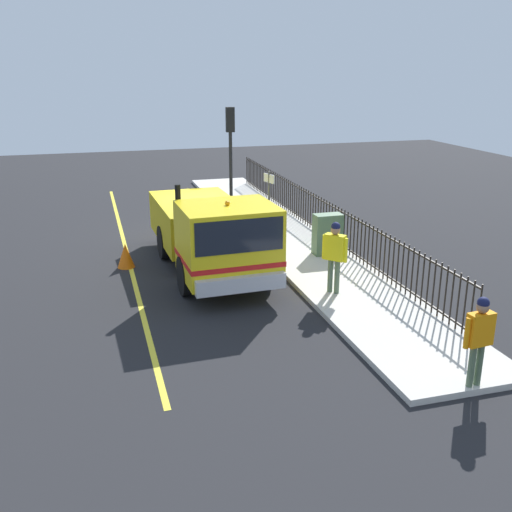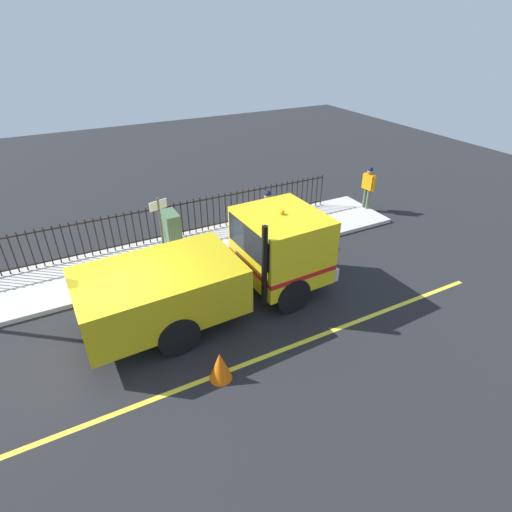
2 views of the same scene
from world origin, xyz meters
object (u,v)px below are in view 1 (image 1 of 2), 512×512
pedestrian_distant (480,332)px  work_truck (213,230)px  traffic_cone (126,255)px  worker_standing (335,250)px  street_sign (269,202)px  traffic_light_near (230,139)px  utility_cabinet (327,234)px

pedestrian_distant → work_truck: bearing=-73.0°
traffic_cone → worker_standing: bearing=-38.2°
street_sign → traffic_light_near: bearing=89.6°
work_truck → traffic_light_near: 6.35m
traffic_light_near → traffic_cone: size_ratio=5.62×
worker_standing → pedestrian_distant: bearing=145.2°
work_truck → utility_cabinet: work_truck is taller
worker_standing → traffic_cone: bearing=10.0°
utility_cabinet → traffic_cone: 5.70m
worker_standing → utility_cabinet: bearing=-61.7°
traffic_cone → street_sign: street_sign is taller
work_truck → traffic_light_near: traffic_light_near is taller
worker_standing → street_sign: (-0.52, 3.51, 0.41)m
work_truck → worker_standing: (2.41, -2.37, -0.02)m
utility_cabinet → street_sign: 1.91m
pedestrian_distant → traffic_cone: 9.77m
pedestrian_distant → street_sign: (-1.10, 8.15, 0.48)m
traffic_light_near → street_sign: 4.85m
utility_cabinet → worker_standing: bearing=-109.9°
worker_standing → work_truck: bearing=3.6°
street_sign → pedestrian_distant: bearing=-82.3°
pedestrian_distant → traffic_light_near: (-1.06, 12.84, 1.73)m
work_truck → pedestrian_distant: 7.62m
work_truck → worker_standing: work_truck is taller
work_truck → street_sign: (1.89, 1.14, 0.38)m
work_truck → utility_cabinet: 3.51m
work_truck → street_sign: bearing=-151.0°
traffic_light_near → traffic_cone: (-4.11, -4.59, -2.50)m
traffic_light_near → utility_cabinet: 5.96m
worker_standing → utility_cabinet: (1.03, 2.85, -0.48)m
utility_cabinet → traffic_cone: size_ratio=1.73×
worker_standing → street_sign: size_ratio=0.74×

